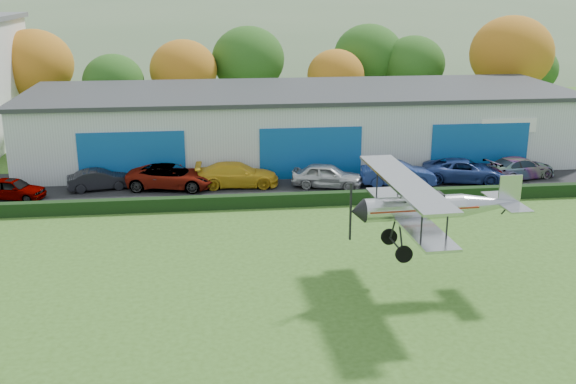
{
  "coord_description": "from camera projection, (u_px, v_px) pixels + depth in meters",
  "views": [
    {
      "loc": [
        -1.77,
        -22.75,
        13.1
      ],
      "look_at": [
        1.93,
        9.03,
        3.15
      ],
      "focal_mm": 42.49,
      "sensor_mm": 36.0,
      "label": 1
    }
  ],
  "objects": [
    {
      "name": "apron",
      "position": [
        283.0,
        183.0,
        45.9
      ],
      "size": [
        48.0,
        9.0,
        0.05
      ],
      "primitive_type": "cube",
      "color": "black",
      "rests_on": "ground"
    },
    {
      "name": "distant_hills",
      "position": [
        198.0,
        96.0,
        161.84
      ],
      "size": [
        430.0,
        196.0,
        56.0
      ],
      "color": "#4C6642",
      "rests_on": "ground"
    },
    {
      "name": "car_0",
      "position": [
        13.0,
        189.0,
        42.35
      ],
      "size": [
        4.24,
        2.61,
        1.35
      ],
      "primitive_type": "imported",
      "rotation": [
        0.0,
        0.0,
        1.29
      ],
      "color": "gray",
      "rests_on": "apron"
    },
    {
      "name": "car_2",
      "position": [
        171.0,
        176.0,
        44.53
      ],
      "size": [
        6.05,
        3.55,
        1.58
      ],
      "primitive_type": "imported",
      "rotation": [
        0.0,
        0.0,
        1.4
      ],
      "color": "gray",
      "rests_on": "apron"
    },
    {
      "name": "ground",
      "position": [
        265.0,
        344.0,
        25.66
      ],
      "size": [
        300.0,
        300.0,
        0.0
      ],
      "primitive_type": "plane",
      "color": "#34571B",
      "rests_on": "ground"
    },
    {
      "name": "car_6",
      "position": [
        464.0,
        170.0,
        46.01
      ],
      "size": [
        5.97,
        3.73,
        1.54
      ],
      "primitive_type": "imported",
      "rotation": [
        0.0,
        0.0,
        1.35
      ],
      "color": "navy",
      "rests_on": "apron"
    },
    {
      "name": "biplane",
      "position": [
        429.0,
        205.0,
        29.22
      ],
      "size": [
        7.68,
        8.79,
        3.29
      ],
      "rotation": [
        0.0,
        0.0,
        0.05
      ],
      "color": "silver"
    },
    {
      "name": "hangar",
      "position": [
        299.0,
        124.0,
        51.96
      ],
      "size": [
        40.6,
        12.6,
        5.3
      ],
      "color": "#B2B7BC",
      "rests_on": "ground"
    },
    {
      "name": "car_5",
      "position": [
        398.0,
        174.0,
        45.16
      ],
      "size": [
        5.06,
        2.28,
        1.61
      ],
      "primitive_type": "imported",
      "rotation": [
        0.0,
        0.0,
        1.45
      ],
      "color": "navy",
      "rests_on": "apron"
    },
    {
      "name": "car_4",
      "position": [
        327.0,
        176.0,
        44.76
      ],
      "size": [
        4.97,
        3.1,
        1.58
      ],
      "primitive_type": "imported",
      "rotation": [
        0.0,
        0.0,
        1.28
      ],
      "color": "silver",
      "rests_on": "apron"
    },
    {
      "name": "tree_belt",
      "position": [
        237.0,
        66.0,
        62.62
      ],
      "size": [
        75.7,
        13.22,
        10.12
      ],
      "color": "#3D2614",
      "rests_on": "ground"
    },
    {
      "name": "car_1",
      "position": [
        99.0,
        180.0,
        44.28
      ],
      "size": [
        4.27,
        2.21,
        1.34
      ],
      "primitive_type": "imported",
      "rotation": [
        0.0,
        0.0,
        1.77
      ],
      "color": "black",
      "rests_on": "apron"
    },
    {
      "name": "hedge",
      "position": [
        292.0,
        200.0,
        41.24
      ],
      "size": [
        46.0,
        0.6,
        0.8
      ],
      "primitive_type": "cube",
      "color": "black",
      "rests_on": "ground"
    },
    {
      "name": "car_7",
      "position": [
        520.0,
        168.0,
        46.83
      ],
      "size": [
        5.47,
        3.43,
        1.48
      ],
      "primitive_type": "imported",
      "rotation": [
        0.0,
        0.0,
        1.86
      ],
      "color": "gray",
      "rests_on": "apron"
    },
    {
      "name": "car_3",
      "position": [
        237.0,
        175.0,
        44.96
      ],
      "size": [
        5.53,
        2.43,
        1.58
      ],
      "primitive_type": "imported",
      "rotation": [
        0.0,
        0.0,
        1.53
      ],
      "color": "gold",
      "rests_on": "apron"
    }
  ]
}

